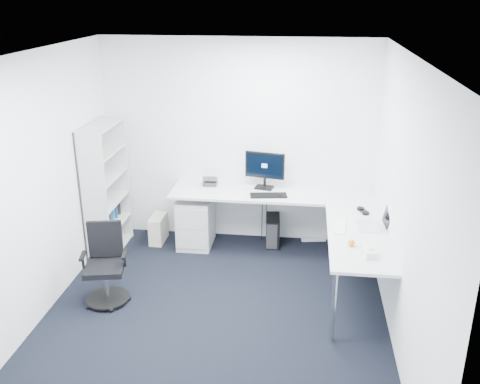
# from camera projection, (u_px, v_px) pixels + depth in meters

# --- Properties ---
(ground) EXTENTS (4.20, 4.20, 0.00)m
(ground) POSITION_uv_depth(u_px,v_px,m) (213.00, 321.00, 5.58)
(ground) COLOR black
(ceiling) EXTENTS (4.20, 4.20, 0.00)m
(ceiling) POSITION_uv_depth(u_px,v_px,m) (208.00, 56.00, 4.62)
(ceiling) COLOR white
(wall_back) EXTENTS (3.60, 0.02, 2.70)m
(wall_back) POSITION_uv_depth(u_px,v_px,m) (239.00, 142.00, 7.05)
(wall_back) COLOR white
(wall_back) RESTS_ON ground
(wall_front) EXTENTS (3.60, 0.02, 2.70)m
(wall_front) POSITION_uv_depth(u_px,v_px,m) (149.00, 332.00, 3.16)
(wall_front) COLOR white
(wall_front) RESTS_ON ground
(wall_left) EXTENTS (0.02, 4.20, 2.70)m
(wall_left) POSITION_uv_depth(u_px,v_px,m) (33.00, 193.00, 5.31)
(wall_left) COLOR white
(wall_left) RESTS_ON ground
(wall_right) EXTENTS (0.02, 4.20, 2.70)m
(wall_right) POSITION_uv_depth(u_px,v_px,m) (404.00, 210.00, 4.90)
(wall_right) COLOR white
(wall_right) RESTS_ON ground
(l_desk) EXTENTS (2.75, 1.54, 0.80)m
(l_desk) POSITION_uv_depth(u_px,v_px,m) (275.00, 232.00, 6.68)
(l_desk) COLOR silver
(l_desk) RESTS_ON ground
(drawer_pedestal) EXTENTS (0.44, 0.54, 0.67)m
(drawer_pedestal) POSITION_uv_depth(u_px,v_px,m) (196.00, 222.00, 7.13)
(drawer_pedestal) COLOR silver
(drawer_pedestal) RESTS_ON ground
(bookshelf) EXTENTS (0.33, 0.85, 1.70)m
(bookshelf) POSITION_uv_depth(u_px,v_px,m) (106.00, 189.00, 6.81)
(bookshelf) COLOR silver
(bookshelf) RESTS_ON ground
(task_chair) EXTENTS (0.59, 0.59, 0.89)m
(task_chair) POSITION_uv_depth(u_px,v_px,m) (104.00, 266.00, 5.77)
(task_chair) COLOR black
(task_chair) RESTS_ON ground
(black_pc_tower) EXTENTS (0.20, 0.41, 0.39)m
(black_pc_tower) POSITION_uv_depth(u_px,v_px,m) (273.00, 230.00, 7.20)
(black_pc_tower) COLOR black
(black_pc_tower) RESTS_ON ground
(beige_pc_tower) EXTENTS (0.18, 0.39, 0.37)m
(beige_pc_tower) POSITION_uv_depth(u_px,v_px,m) (158.00, 229.00, 7.28)
(beige_pc_tower) COLOR beige
(beige_pc_tower) RESTS_ON ground
(power_strip) EXTENTS (0.34, 0.12, 0.04)m
(power_strip) POSITION_uv_depth(u_px,v_px,m) (314.00, 240.00, 7.34)
(power_strip) COLOR silver
(power_strip) RESTS_ON ground
(monitor) EXTENTS (0.54, 0.26, 0.50)m
(monitor) POSITION_uv_depth(u_px,v_px,m) (265.00, 170.00, 6.90)
(monitor) COLOR black
(monitor) RESTS_ON l_desk
(black_keyboard) EXTENTS (0.48, 0.23, 0.02)m
(black_keyboard) POSITION_uv_depth(u_px,v_px,m) (268.00, 195.00, 6.72)
(black_keyboard) COLOR black
(black_keyboard) RESTS_ON l_desk
(mouse) EXTENTS (0.07, 0.10, 0.03)m
(mouse) POSITION_uv_depth(u_px,v_px,m) (280.00, 195.00, 6.72)
(mouse) COLOR black
(mouse) RESTS_ON l_desk
(desk_phone) EXTENTS (0.19, 0.19, 0.13)m
(desk_phone) POSITION_uv_depth(u_px,v_px,m) (210.00, 180.00, 7.09)
(desk_phone) COLOR #2E2E31
(desk_phone) RESTS_ON l_desk
(laptop) EXTENTS (0.35, 0.34, 0.23)m
(laptop) POSITION_uv_depth(u_px,v_px,m) (369.00, 217.00, 5.82)
(laptop) COLOR silver
(laptop) RESTS_ON l_desk
(white_keyboard) EXTENTS (0.16, 0.43, 0.01)m
(white_keyboard) POSITION_uv_depth(u_px,v_px,m) (340.00, 226.00, 5.86)
(white_keyboard) COLOR silver
(white_keyboard) RESTS_ON l_desk
(headphones) EXTENTS (0.19, 0.23, 0.05)m
(headphones) POSITION_uv_depth(u_px,v_px,m) (363.00, 210.00, 6.24)
(headphones) COLOR black
(headphones) RESTS_ON l_desk
(orange_fruit) EXTENTS (0.07, 0.07, 0.07)m
(orange_fruit) POSITION_uv_depth(u_px,v_px,m) (351.00, 243.00, 5.41)
(orange_fruit) COLOR orange
(orange_fruit) RESTS_ON l_desk
(tissue_box) EXTENTS (0.14, 0.22, 0.07)m
(tissue_box) POSITION_uv_depth(u_px,v_px,m) (369.00, 252.00, 5.22)
(tissue_box) COLOR silver
(tissue_box) RESTS_ON l_desk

